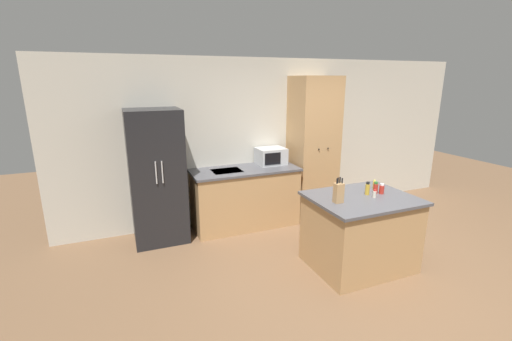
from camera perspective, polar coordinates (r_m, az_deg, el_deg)
ground_plane at (r=4.44m, az=17.88°, el=-16.59°), size 14.00×14.00×0.00m
wall_back at (r=5.83m, az=4.16°, el=5.38°), size 7.20×0.06×2.60m
refrigerator at (r=5.00m, az=-16.18°, el=-1.02°), size 0.73×0.67×1.89m
back_counter at (r=5.41m, az=-1.84°, el=-4.46°), size 1.66×0.70×0.93m
pantry_cabinet at (r=5.78m, az=9.45°, el=3.72°), size 0.70×0.63×2.32m
kitchen_island at (r=4.46m, az=16.88°, el=-9.71°), size 1.22×0.97×0.91m
microwave at (r=5.55m, az=2.49°, el=2.42°), size 0.45×0.38×0.27m
knife_block at (r=4.00m, az=13.60°, el=-3.59°), size 0.10×0.08×0.30m
spice_bottle_tall_dark at (r=4.37m, az=18.08°, el=-2.91°), size 0.05×0.05×0.16m
spice_bottle_short_red at (r=4.48m, az=20.22°, el=-2.91°), size 0.06×0.06×0.13m
spice_bottle_amber_oil at (r=4.63m, az=19.11°, el=-2.28°), size 0.04×0.04×0.12m
spice_bottle_green_herb at (r=4.46m, az=19.31°, el=-2.77°), size 0.06×0.06×0.15m
spice_bottle_pale_salt at (r=4.30m, az=19.14°, el=-3.70°), size 0.04×0.04×0.10m
spice_bottle_orange_cap at (r=4.54m, az=19.40°, el=-2.71°), size 0.04×0.04×0.10m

